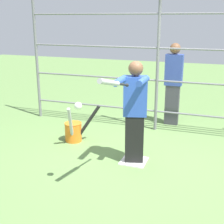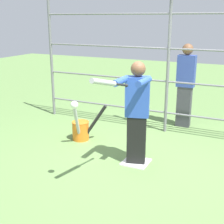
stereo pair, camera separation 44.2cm
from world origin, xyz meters
TOP-DOWN VIEW (x-y plane):
  - ground_plane at (0.00, 0.00)m, footprint 24.00×24.00m
  - home_plate at (0.00, 0.00)m, footprint 0.40×0.40m
  - fence_backstop at (0.00, -1.60)m, footprint 5.51×0.06m
  - batter at (0.00, 0.02)m, footprint 0.40×0.62m
  - baseball_bat_swinging at (0.04, 0.94)m, footprint 0.12×0.87m
  - softball_in_flight at (0.44, 1.05)m, footprint 0.10×0.10m
  - bat_bucket at (1.28, -0.46)m, footprint 0.68×0.57m
  - bystander_behind_fence at (-0.25, -2.08)m, footprint 0.36×0.22m

SIDE VIEW (x-z plane):
  - ground_plane at x=0.00m, z-range 0.00..0.00m
  - home_plate at x=0.00m, z-range 0.00..0.02m
  - bat_bucket at x=1.28m, z-range -0.17..0.58m
  - batter at x=0.00m, z-range 0.07..1.68m
  - bystander_behind_fence at x=-0.25m, z-range 0.04..1.76m
  - softball_in_flight at x=0.44m, z-range 1.12..1.21m
  - fence_backstop at x=0.00m, z-range 0.00..2.68m
  - baseball_bat_swinging at x=0.04m, z-range 1.33..1.60m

